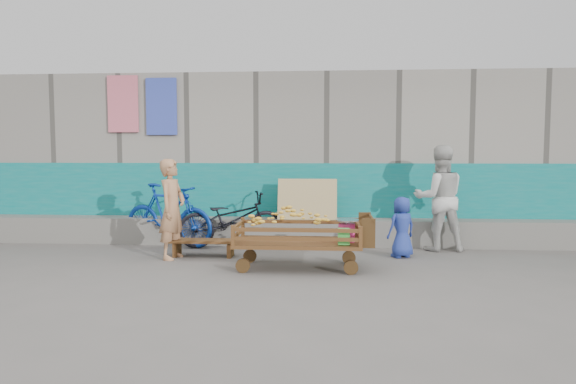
# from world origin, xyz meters

# --- Properties ---
(ground) EXTENTS (80.00, 80.00, 0.00)m
(ground) POSITION_xyz_m (0.00, 0.00, 0.00)
(ground) COLOR #5B5853
(ground) RESTS_ON ground
(building_wall) EXTENTS (12.00, 3.50, 3.00)m
(building_wall) POSITION_xyz_m (-0.00, 4.05, 1.47)
(building_wall) COLOR gray
(building_wall) RESTS_ON ground
(banana_cart) EXTENTS (1.87, 0.85, 0.80)m
(banana_cart) POSITION_xyz_m (0.20, 0.53, 0.54)
(banana_cart) COLOR #563C19
(banana_cart) RESTS_ON ground
(bench) EXTENTS (1.04, 0.31, 0.26)m
(bench) POSITION_xyz_m (-1.25, 1.23, 0.19)
(bench) COLOR #563C19
(bench) RESTS_ON ground
(vendor_man) EXTENTS (0.46, 0.61, 1.50)m
(vendor_man) POSITION_xyz_m (-1.67, 1.04, 0.75)
(vendor_man) COLOR #B37D54
(vendor_man) RESTS_ON ground
(woman) EXTENTS (0.86, 0.69, 1.70)m
(woman) POSITION_xyz_m (2.45, 2.00, 0.85)
(woman) COLOR silver
(woman) RESTS_ON ground
(child) EXTENTS (0.54, 0.47, 0.92)m
(child) POSITION_xyz_m (1.76, 1.39, 0.46)
(child) COLOR #233895
(child) RESTS_ON ground
(bicycle_dark) EXTENTS (1.87, 1.13, 0.93)m
(bicycle_dark) POSITION_xyz_m (-0.97, 2.05, 0.46)
(bicycle_dark) COLOR black
(bicycle_dark) RESTS_ON ground
(bicycle_blue) EXTENTS (1.83, 1.09, 1.06)m
(bicycle_blue) POSITION_xyz_m (-2.06, 2.05, 0.53)
(bicycle_blue) COLOR #0C3294
(bicycle_blue) RESTS_ON ground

